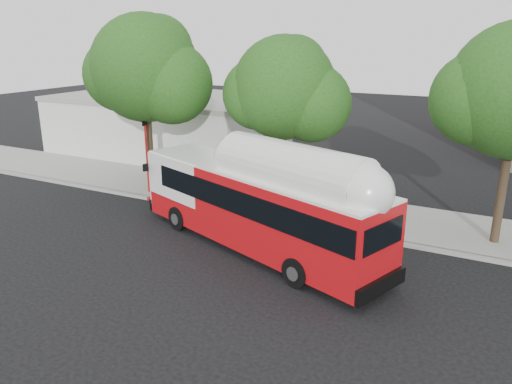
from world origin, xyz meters
The scene contains 9 objects.
ground centered at (0.00, 0.00, 0.00)m, with size 120.00×120.00×0.00m, color black.
sidewalk centered at (0.00, 6.50, 0.07)m, with size 60.00×5.00×0.15m, color gray.
curb_strip centered at (0.00, 3.90, 0.07)m, with size 60.00×0.30×0.15m, color gray.
red_curb_segment centered at (-3.00, 3.90, 0.08)m, with size 10.00×0.32×0.16m, color maroon.
street_tree_left centered at (-8.53, 5.56, 6.60)m, with size 6.67×5.80×9.74m.
street_tree_mid centered at (-0.59, 6.06, 5.91)m, with size 5.75×5.00×8.62m.
low_commercial_bldg centered at (-14.00, 14.00, 2.15)m, with size 16.20×10.20×4.25m.
transit_bus centered at (0.22, 0.78, 1.80)m, with size 13.02×6.66×3.86m.
signal_pole centered at (-8.58, 4.67, 2.11)m, with size 0.12×0.39×4.12m.
Camera 1 is at (8.93, -16.30, 8.57)m, focal length 35.00 mm.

